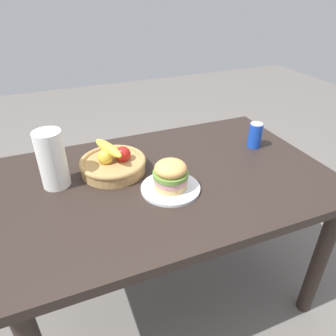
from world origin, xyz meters
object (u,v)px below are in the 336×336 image
Objects in this scene: soda_can at (255,135)px; fruit_basket at (113,163)px; plate at (171,188)px; paper_towel_roll at (52,160)px; sandwich at (171,174)px.

soda_can is 0.72m from fruit_basket.
soda_can is (0.54, 0.19, 0.06)m from plate.
fruit_basket is (-0.18, 0.22, 0.04)m from plate.
fruit_basket is at bearing 128.59° from plate.
paper_towel_roll is at bearing -176.17° from fruit_basket.
soda_can is at bearing 19.32° from sandwich.
paper_towel_roll is at bearing 153.67° from plate.
paper_towel_roll is (-0.96, 0.02, 0.06)m from soda_can.
fruit_basket is at bearing 128.59° from sandwich.
soda_can is at bearing -1.24° from paper_towel_roll.
soda_can is at bearing -2.95° from fruit_basket.
fruit_basket is (-0.71, 0.04, -0.02)m from soda_can.
fruit_basket is 1.21× the size of paper_towel_roll.
plate is 0.48m from paper_towel_roll.
plate is 1.00× the size of paper_towel_roll.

